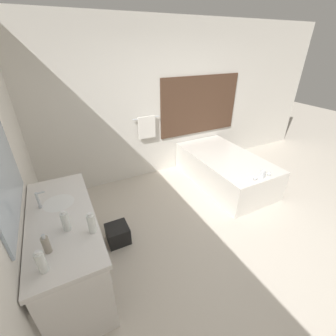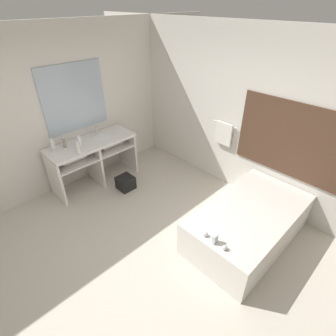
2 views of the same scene
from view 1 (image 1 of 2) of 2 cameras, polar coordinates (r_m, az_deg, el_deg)
name	(u,v)px [view 1 (image 1 of 2)]	position (r m, az deg, el deg)	size (l,w,h in m)	color
ground_plane	(233,244)	(3.22, 16.27, -17.98)	(16.00, 16.00, 0.00)	beige
wall_back_with_blinds	(161,104)	(4.20, -1.73, 15.95)	(7.40, 0.13, 2.70)	silver
vanity_counter	(66,232)	(2.60, -24.52, -14.52)	(0.61, 1.53, 0.85)	white
sink_faucet	(39,200)	(2.60, -30.01, -7.15)	(0.09, 0.04, 0.18)	silver
bathtub	(224,168)	(4.25, 14.15, 0.03)	(1.02, 1.84, 0.66)	silver
water_bottle_1	(92,223)	(2.10, -18.85, -13.13)	(0.07, 0.07, 0.20)	silver
water_bottle_2	(41,262)	(1.96, -29.52, -20.04)	(0.07, 0.07, 0.20)	silver
water_bottle_3	(66,221)	(2.21, -24.57, -12.18)	(0.07, 0.07, 0.20)	silver
soap_dispenser	(46,245)	(2.09, -28.53, -16.71)	(0.06, 0.06, 0.18)	gray
waste_bin	(118,234)	(3.13, -12.61, -16.02)	(0.28, 0.28, 0.24)	black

